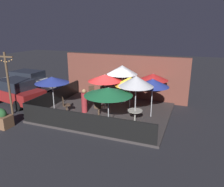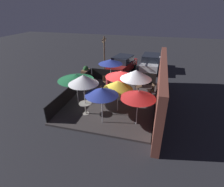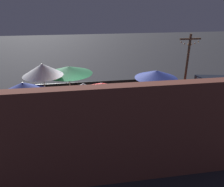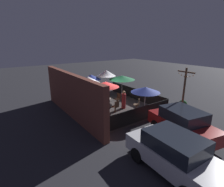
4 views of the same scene
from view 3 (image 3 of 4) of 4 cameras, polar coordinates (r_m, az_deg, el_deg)
The scene contains 24 objects.
ground_plane at distance 9.56m, azimuth -4.79°, elevation -8.69°, with size 60.00×60.00×0.00m, color #26262B.
patio_deck at distance 9.53m, azimuth -4.81°, elevation -8.38°, with size 7.10×5.76×0.12m.
building_wall at distance 6.13m, azimuth -2.89°, elevation -11.56°, with size 8.70×0.36×3.04m.
fence_front at distance 11.84m, azimuth -5.98°, elevation 0.89°, with size 6.90×0.05×0.95m.
fence_side_left at distance 10.08m, azimuth 15.43°, elevation -3.89°, with size 0.05×5.56×0.95m.
patio_umbrella_0 at distance 8.24m, azimuth -2.82°, elevation 1.48°, with size 2.01×2.01×2.06m.
patio_umbrella_1 at distance 9.72m, azimuth -17.69°, elevation 5.95°, with size 1.70×1.70×2.48m.
patio_umbrella_2 at distance 7.08m, azimuth -22.38°, elevation -4.45°, with size 1.85×1.85×2.03m.
patio_umbrella_3 at distance 8.77m, azimuth -22.15°, elevation 1.41°, with size 1.75×1.75×2.12m.
patio_umbrella_4 at distance 7.07m, azimuth -7.51°, elevation 0.51°, with size 1.89×1.89×2.48m.
patio_umbrella_5 at distance 10.17m, azimuth 11.48°, elevation 4.95°, with size 1.95×1.95×2.01m.
patio_umbrella_6 at distance 10.65m, azimuth -11.25°, elevation 6.03°, with size 2.27×2.27×2.05m.
patio_umbrella_7 at distance 8.12m, azimuth -13.25°, elevation -0.33°, with size 1.78×1.78×2.01m.
dining_table_0 at distance 8.77m, azimuth -2.67°, elevation -6.21°, with size 0.81×0.81×0.77m.
dining_table_1 at distance 10.29m, azimuth -16.61°, elevation -2.89°, with size 0.74×0.74×0.73m.
patio_chair_0 at distance 8.15m, azimuth 8.18°, elevation -9.56°, with size 0.56×0.56×0.95m.
patio_chair_1 at distance 7.31m, azimuth 7.51°, elevation -13.84°, with size 0.54×0.54×0.94m.
patio_chair_2 at distance 10.52m, azimuth 6.11°, elevation -1.85°, with size 0.56×0.56×0.92m.
patio_chair_3 at distance 9.92m, azimuth -4.20°, elevation -3.42°, with size 0.44×0.44×0.91m.
patio_chair_4 at distance 9.07m, azimuth 5.02°, elevation -6.08°, with size 0.42×0.42×0.91m.
patron_0 at distance 9.83m, azimuth 1.40°, elevation -2.68°, with size 0.38×0.38×1.37m.
planter_box at distance 13.45m, azimuth 11.78°, elevation 2.50°, with size 0.92×0.64×0.99m.
light_post at distance 12.01m, azimuth 18.97°, elevation 7.17°, with size 1.10×0.12×3.55m.
parked_car_0 at distance 11.69m, azimuth 26.24°, elevation -0.42°, with size 4.10×2.44×1.62m.
Camera 3 is at (0.49, 8.15, 4.96)m, focal length 35.00 mm.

